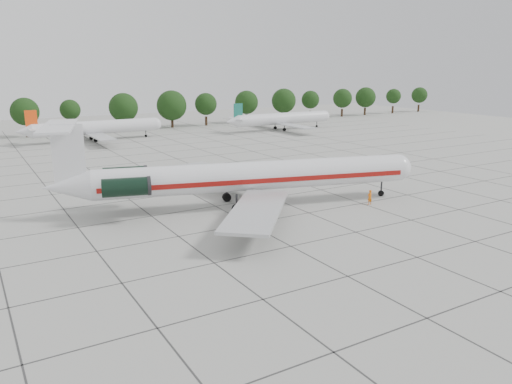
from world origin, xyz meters
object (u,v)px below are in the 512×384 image
main_airliner (237,177)px  bg_airliner_d (282,119)px  bg_airliner_c (96,128)px  ground_crew (370,197)px

main_airliner → bg_airliner_d: (45.82, 58.93, -0.79)m
main_airliner → bg_airliner_c: size_ratio=1.56×
main_airliner → bg_airliner_d: size_ratio=1.56×
bg_airliner_c → bg_airliner_d: bearing=-6.3°
bg_airliner_c → bg_airliner_d: (46.85, -5.17, 0.00)m
main_airliner → ground_crew: 16.43m
ground_crew → bg_airliner_c: 73.15m
main_airliner → ground_crew: (14.41, -7.37, -2.79)m
ground_crew → bg_airliner_c: (-15.45, 71.47, 2.00)m
bg_airliner_d → main_airliner: bearing=-127.9°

